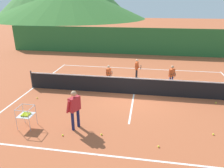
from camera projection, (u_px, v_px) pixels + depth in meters
ground_plane at (134, 94)px, 11.91m from camera, size 120.00×120.00×0.00m
line_baseline_near at (123, 157)px, 7.07m from camera, size 12.00×0.08×0.01m
line_baseline_far at (138, 69)px, 16.44m from camera, size 12.00×0.08×0.01m
line_sideline_west at (34, 88)px, 12.81m from camera, size 0.08×10.18×0.01m
line_service_center at (134, 94)px, 11.91m from camera, size 0.08×6.33×0.01m
tennis_net at (134, 86)px, 11.73m from camera, size 12.18×0.08×1.05m
instructor at (75, 106)px, 8.38m from camera, size 0.51×0.83×1.64m
student_0 at (109, 73)px, 13.14m from camera, size 0.41×0.66×1.19m
student_1 at (137, 67)px, 14.15m from camera, size 0.41×0.65×1.30m
student_2 at (172, 74)px, 12.73m from camera, size 0.46×0.70×1.30m
ball_cart at (26, 114)px, 8.59m from camera, size 0.58×0.58×0.90m
tennis_ball_0 at (101, 134)px, 8.24m from camera, size 0.07×0.07×0.07m
tennis_ball_2 at (25, 111)px, 9.98m from camera, size 0.07×0.07×0.07m
tennis_ball_3 at (159, 146)px, 7.56m from camera, size 0.07×0.07×0.07m
tennis_ball_4 at (216, 103)px, 10.81m from camera, size 0.07×0.07×0.07m
tennis_ball_5 at (37, 98)px, 11.35m from camera, size 0.07×0.07×0.07m
tennis_ball_6 at (213, 134)px, 8.25m from camera, size 0.07×0.07×0.07m
tennis_ball_7 at (63, 135)px, 8.20m from camera, size 0.07×0.07×0.07m
windscreen_fence at (141, 41)px, 20.33m from camera, size 26.40×0.08×2.54m
hill_1 at (69, 1)px, 64.53m from camera, size 46.10×46.10×10.18m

